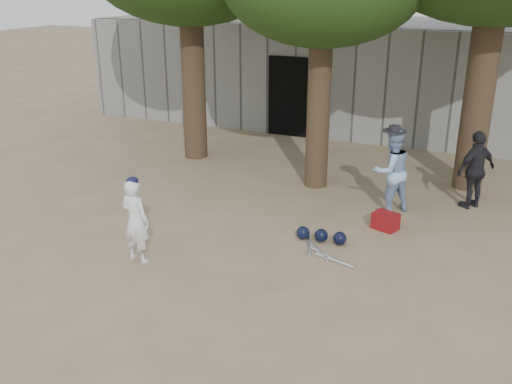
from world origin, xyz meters
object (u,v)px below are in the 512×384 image
at_px(spectator_blue, 391,171).
at_px(spectator_dark, 476,170).
at_px(red_bag, 386,221).
at_px(boy_player, 135,221).

bearing_deg(spectator_blue, spectator_dark, 167.01).
xyz_separation_m(spectator_blue, red_bag, (0.13, -0.88, -0.65)).
xyz_separation_m(boy_player, red_bag, (3.34, 2.79, -0.54)).
bearing_deg(spectator_blue, red_bag, 55.60).
height_order(boy_player, spectator_dark, spectator_dark).
xyz_separation_m(spectator_blue, spectator_dark, (1.45, 0.84, -0.04)).
bearing_deg(boy_player, spectator_blue, -123.75).
relative_size(spectator_blue, spectator_dark, 1.05).
bearing_deg(red_bag, spectator_dark, 52.41).
distance_m(boy_player, spectator_dark, 6.49).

